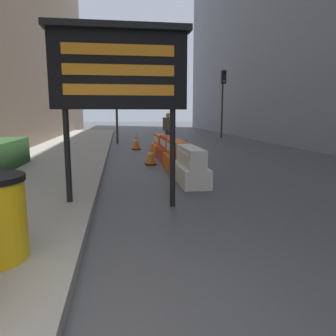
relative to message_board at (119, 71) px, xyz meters
name	(u,v)px	position (x,y,z in m)	size (l,w,h in m)	color
message_board	(119,71)	(0.00, 0.00, 0.00)	(2.36, 0.36, 3.07)	black
jersey_barrier_white	(190,167)	(1.63, 1.91, -1.97)	(0.62, 1.75, 0.87)	silver
jersey_barrier_orange_far	(177,157)	(1.63, 3.81, -1.97)	(0.62, 1.62, 0.86)	orange
jersey_barrier_red_striped	(167,150)	(1.63, 5.68, -1.97)	(0.53, 1.69, 0.85)	red
jersey_barrier_orange_near	(161,145)	(1.63, 7.57, -2.00)	(0.61, 1.66, 0.79)	orange
traffic_cone_near	(186,146)	(2.65, 7.31, -2.02)	(0.37, 0.37, 0.67)	black
traffic_cone_mid	(136,142)	(0.73, 9.39, -2.00)	(0.40, 0.40, 0.72)	black
traffic_cone_far	(151,155)	(0.96, 4.81, -2.03)	(0.36, 0.36, 0.65)	black
traffic_light_near_curb	(116,91)	(-0.14, 12.42, 0.48)	(0.28, 0.44, 3.90)	#2D2D30
traffic_light_far_side	(223,90)	(6.81, 15.70, 0.81)	(0.28, 0.45, 4.38)	#2D2D30
pedestrian_worker	(168,127)	(2.30, 10.06, -1.37)	(0.49, 0.49, 1.66)	#333338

